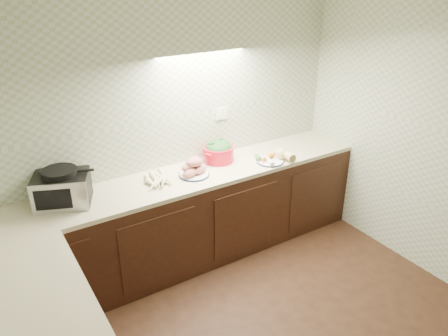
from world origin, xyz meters
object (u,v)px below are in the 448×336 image
toaster_oven (62,188)px  sweet_potato_plate (193,168)px  onion_bowl (192,165)px  dutch_oven (218,151)px  parsnip_pile (158,181)px  veg_plate (275,157)px

toaster_oven → sweet_potato_plate: toaster_oven is taller
toaster_oven → onion_bowl: toaster_oven is taller
sweet_potato_plate → dutch_oven: 0.39m
parsnip_pile → veg_plate: size_ratio=1.09×
toaster_oven → sweet_potato_plate: bearing=17.4°
sweet_potato_plate → parsnip_pile: bearing=179.5°
parsnip_pile → onion_bowl: (0.40, 0.13, 0.01)m
sweet_potato_plate → dutch_oven: dutch_oven is taller
dutch_oven → veg_plate: dutch_oven is taller
veg_plate → parsnip_pile: bearing=172.7°
toaster_oven → dutch_oven: size_ratio=1.30×
parsnip_pile → veg_plate: veg_plate is taller
sweet_potato_plate → dutch_oven: size_ratio=0.72×
sweet_potato_plate → onion_bowl: bearing=68.3°
parsnip_pile → veg_plate: bearing=-7.3°
toaster_oven → veg_plate: 1.97m
sweet_potato_plate → onion_bowl: 0.15m
toaster_oven → sweet_potato_plate: 1.14m
onion_bowl → sweet_potato_plate: bearing=-111.7°
onion_bowl → veg_plate: veg_plate is taller
parsnip_pile → onion_bowl: bearing=17.9°
veg_plate → onion_bowl: bearing=160.0°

